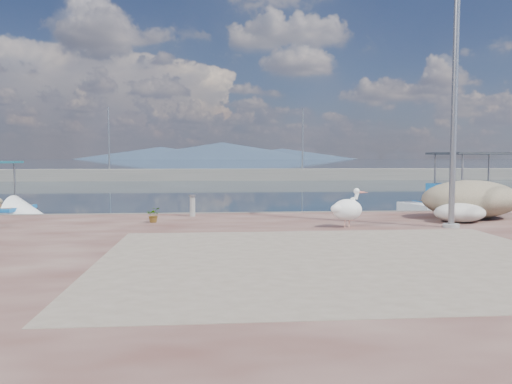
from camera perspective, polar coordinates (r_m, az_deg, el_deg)
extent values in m
plane|color=#162635|center=(12.44, 1.49, -7.21)|extent=(1400.00, 1400.00, 0.00)
cube|color=#48231F|center=(6.64, 7.43, -15.09)|extent=(44.00, 22.00, 0.50)
cube|color=gray|center=(9.62, 9.49, -7.53)|extent=(9.00, 7.00, 0.01)
cube|color=gray|center=(52.18, -3.37, 2.00)|extent=(120.00, 2.20, 1.20)
cylinder|color=gray|center=(53.23, -16.47, 5.54)|extent=(0.16, 0.16, 7.00)
cylinder|color=gray|center=(52.99, 5.34, 5.69)|extent=(0.16, 0.16, 7.00)
cone|color=#28384C|center=(665.70, -10.81, 4.41)|extent=(220.00, 220.00, 16.00)
cone|color=#28384C|center=(662.28, -3.89, 4.73)|extent=(280.00, 280.00, 22.00)
cone|color=#28384C|center=(668.42, 3.01, 4.39)|extent=(200.00, 200.00, 14.00)
cube|color=white|center=(22.35, 23.74, -2.34)|extent=(6.66, 3.55, 1.04)
cube|color=#1A65AA|center=(22.31, 23.78, -1.15)|extent=(4.95, 3.18, 0.15)
cube|color=#B51616|center=(22.36, 23.74, -2.49)|extent=(4.95, 3.16, 0.13)
cube|color=#1A65AA|center=(21.23, 20.65, -0.13)|extent=(1.19, 1.19, 0.77)
cube|color=#272C32|center=(22.23, 23.92, 4.05)|extent=(3.86, 2.76, 0.09)
cylinder|color=tan|center=(13.85, 10.12, -3.46)|extent=(0.03, 0.03, 0.27)
cylinder|color=tan|center=(13.92, 10.60, -3.42)|extent=(0.03, 0.03, 0.27)
ellipsoid|color=white|center=(13.84, 10.38, -2.01)|extent=(0.92, 0.71, 0.58)
cylinder|color=white|center=(13.95, 11.28, -0.77)|extent=(0.21, 0.15, 0.50)
sphere|color=white|center=(13.95, 11.43, 0.11)|extent=(0.16, 0.16, 0.16)
cone|color=#D96754|center=(14.06, 12.10, -0.03)|extent=(0.40, 0.19, 0.12)
cylinder|color=gray|center=(14.62, 21.75, 9.93)|extent=(0.16, 0.16, 7.00)
cylinder|color=gray|center=(14.66, 21.40, -3.60)|extent=(0.44, 0.44, 0.10)
cylinder|color=gray|center=(16.31, -7.27, -1.59)|extent=(0.17, 0.17, 0.67)
cylinder|color=gray|center=(16.28, -7.28, -0.41)|extent=(0.23, 0.23, 0.06)
imported|color=#33722D|center=(14.96, -11.60, -2.58)|extent=(0.44, 0.39, 0.45)
ellipsoid|color=tan|center=(17.07, 23.30, -0.76)|extent=(3.05, 2.18, 1.20)
ellipsoid|color=silver|center=(15.87, 22.25, -2.21)|extent=(1.52, 1.14, 0.57)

